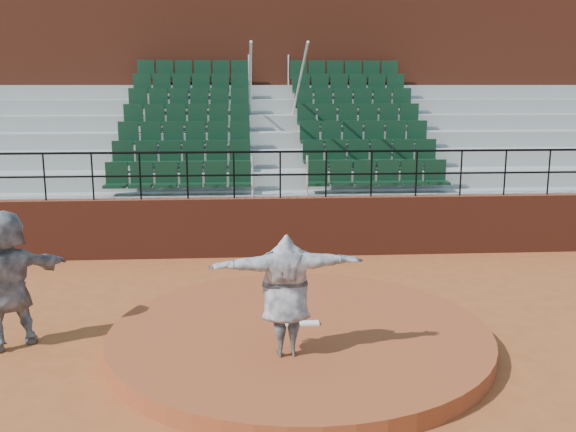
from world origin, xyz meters
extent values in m
plane|color=#A24F24|center=(0.00, 0.00, 0.00)|extent=(90.00, 90.00, 0.00)
cylinder|color=#9C4523|center=(0.00, 0.00, 0.12)|extent=(5.50, 5.50, 0.25)
cube|color=white|center=(0.00, 0.15, 0.27)|extent=(0.60, 0.15, 0.03)
cube|color=maroon|center=(0.00, 5.00, 0.65)|extent=(24.00, 0.30, 1.30)
cylinder|color=black|center=(0.00, 5.00, 2.30)|extent=(24.00, 0.05, 0.05)
cylinder|color=black|center=(0.00, 5.00, 1.80)|extent=(24.00, 0.04, 0.04)
cylinder|color=black|center=(-5.00, 5.00, 1.80)|extent=(0.04, 0.04, 1.00)
cylinder|color=black|center=(-4.00, 5.00, 1.80)|extent=(0.04, 0.04, 1.00)
cylinder|color=black|center=(-3.00, 5.00, 1.80)|extent=(0.04, 0.04, 1.00)
cylinder|color=black|center=(-2.00, 5.00, 1.80)|extent=(0.04, 0.04, 1.00)
cylinder|color=black|center=(-1.00, 5.00, 1.80)|extent=(0.04, 0.04, 1.00)
cylinder|color=black|center=(0.00, 5.00, 1.80)|extent=(0.04, 0.04, 1.00)
cylinder|color=black|center=(1.00, 5.00, 1.80)|extent=(0.04, 0.04, 1.00)
cylinder|color=black|center=(2.00, 5.00, 1.80)|extent=(0.04, 0.04, 1.00)
cylinder|color=black|center=(3.00, 5.00, 1.80)|extent=(0.04, 0.04, 1.00)
cylinder|color=black|center=(4.00, 5.00, 1.80)|extent=(0.04, 0.04, 1.00)
cylinder|color=black|center=(5.00, 5.00, 1.80)|extent=(0.04, 0.04, 1.00)
cylinder|color=black|center=(6.00, 5.00, 1.80)|extent=(0.04, 0.04, 1.00)
cube|color=#989993|center=(0.00, 5.58, 0.65)|extent=(24.00, 0.85, 1.30)
cube|color=black|center=(-2.25, 5.59, 1.66)|extent=(3.30, 0.48, 0.72)
cube|color=black|center=(2.25, 5.59, 1.66)|extent=(3.30, 0.48, 0.72)
cube|color=#989993|center=(0.00, 6.43, 0.85)|extent=(24.00, 0.85, 1.70)
cube|color=black|center=(-2.25, 6.44, 2.06)|extent=(3.30, 0.48, 0.72)
cube|color=black|center=(2.25, 6.44, 2.06)|extent=(3.30, 0.48, 0.72)
cube|color=#989993|center=(0.00, 7.28, 1.05)|extent=(24.00, 0.85, 2.10)
cube|color=black|center=(-2.25, 7.29, 2.46)|extent=(3.30, 0.48, 0.72)
cube|color=black|center=(2.25, 7.29, 2.46)|extent=(3.30, 0.48, 0.72)
cube|color=#989993|center=(0.00, 8.12, 1.25)|extent=(24.00, 0.85, 2.50)
cube|color=black|center=(-2.25, 8.13, 2.86)|extent=(3.30, 0.48, 0.72)
cube|color=black|center=(2.25, 8.13, 2.86)|extent=(3.30, 0.48, 0.72)
cube|color=#989993|center=(0.00, 8.97, 1.45)|extent=(24.00, 0.85, 2.90)
cube|color=black|center=(-2.25, 8.98, 3.26)|extent=(3.30, 0.48, 0.72)
cube|color=black|center=(2.25, 8.98, 3.26)|extent=(3.30, 0.48, 0.72)
cube|color=#989993|center=(0.00, 9.82, 1.65)|extent=(24.00, 0.85, 3.30)
cube|color=black|center=(-2.25, 9.83, 3.66)|extent=(3.30, 0.48, 0.72)
cube|color=black|center=(2.25, 9.83, 3.66)|extent=(3.30, 0.48, 0.72)
cube|color=#989993|center=(0.00, 10.68, 1.85)|extent=(24.00, 0.85, 3.70)
cube|color=black|center=(-2.25, 10.69, 4.06)|extent=(3.30, 0.48, 0.72)
cube|color=black|center=(2.25, 10.69, 4.06)|extent=(3.30, 0.48, 0.72)
cylinder|color=silver|center=(-0.60, 8.12, 3.40)|extent=(0.06, 5.97, 2.46)
cylinder|color=silver|center=(0.60, 8.12, 3.40)|extent=(0.06, 5.97, 2.46)
cube|color=maroon|center=(0.00, 12.60, 3.55)|extent=(24.00, 3.00, 7.10)
imported|color=black|center=(-0.26, -0.88, 1.06)|extent=(2.02, 0.72, 1.61)
imported|color=black|center=(-4.16, 0.24, 1.01)|extent=(1.83, 1.63, 2.01)
camera|label=1|loc=(-0.76, -8.76, 3.72)|focal=40.00mm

